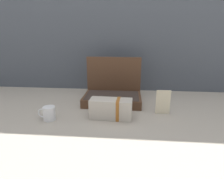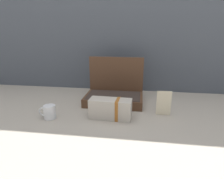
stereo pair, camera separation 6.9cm
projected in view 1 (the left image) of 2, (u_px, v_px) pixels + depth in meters
name	position (u px, v px, depth m)	size (l,w,h in m)	color
ground_plane	(115.00, 113.00, 1.35)	(6.00, 6.00, 0.00)	#9E9384
back_wall	(120.00, 11.00, 1.70)	(3.20, 0.06, 1.40)	#474C54
open_suitcase	(113.00, 92.00, 1.55)	(0.44, 0.29, 0.34)	#4C301E
cream_toiletry_bag	(111.00, 109.00, 1.26)	(0.27, 0.11, 0.13)	#B2A899
coffee_mug	(49.00, 113.00, 1.24)	(0.11, 0.08, 0.09)	silver
info_card_left	(163.00, 102.00, 1.32)	(0.10, 0.01, 0.17)	beige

